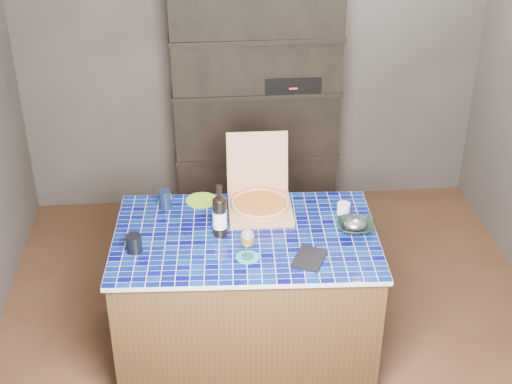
{
  "coord_description": "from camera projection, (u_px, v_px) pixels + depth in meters",
  "views": [
    {
      "loc": [
        -0.44,
        -3.37,
        2.94
      ],
      "look_at": [
        -0.14,
        0.0,
        1.03
      ],
      "focal_mm": 50.0,
      "sensor_mm": 36.0,
      "label": 1
    }
  ],
  "objects": [
    {
      "name": "teal_trivet",
      "position": [
        248.0,
        257.0,
        3.74
      ],
      "size": [
        0.12,
        0.12,
        0.01
      ],
      "primitive_type": "cylinder",
      "color": "teal",
      "rests_on": "kitchen_island"
    },
    {
      "name": "shelving_unit",
      "position": [
        256.0,
        106.0,
        5.29
      ],
      "size": [
        1.2,
        0.41,
        1.8
      ],
      "color": "black",
      "rests_on": "floor"
    },
    {
      "name": "dvd_case",
      "position": [
        310.0,
        258.0,
        3.72
      ],
      "size": [
        0.22,
        0.25,
        0.02
      ],
      "primitive_type": "cube",
      "rotation": [
        0.0,
        0.0,
        -0.42
      ],
      "color": "black",
      "rests_on": "kitchen_island"
    },
    {
      "name": "kitchen_island",
      "position": [
        246.0,
        292.0,
        4.14
      ],
      "size": [
        1.51,
        1.0,
        0.8
      ],
      "rotation": [
        0.0,
        0.0,
        -0.05
      ],
      "color": "#472E1B",
      "rests_on": "floor"
    },
    {
      "name": "wine_glass",
      "position": [
        247.0,
        239.0,
        3.69
      ],
      "size": [
        0.07,
        0.07,
        0.17
      ],
      "color": "white",
      "rests_on": "teal_trivet"
    },
    {
      "name": "room",
      "position": [
        281.0,
        155.0,
        3.79
      ],
      "size": [
        3.5,
        3.5,
        3.5
      ],
      "color": "brown",
      "rests_on": "ground"
    },
    {
      "name": "foil_contents",
      "position": [
        355.0,
        224.0,
        3.96
      ],
      "size": [
        0.13,
        0.11,
        0.06
      ],
      "primitive_type": "ellipsoid",
      "color": "#B0AEBA",
      "rests_on": "bowl"
    },
    {
      "name": "bowl",
      "position": [
        355.0,
        227.0,
        3.97
      ],
      "size": [
        0.22,
        0.22,
        0.05
      ],
      "primitive_type": "imported",
      "rotation": [
        0.0,
        0.0,
        -0.09
      ],
      "color": "black",
      "rests_on": "kitchen_island"
    },
    {
      "name": "tumbler",
      "position": [
        134.0,
        243.0,
        3.78
      ],
      "size": [
        0.09,
        0.09,
        0.1
      ],
      "primitive_type": "cylinder",
      "color": "black",
      "rests_on": "kitchen_island"
    },
    {
      "name": "pizza_box",
      "position": [
        260.0,
        202.0,
        4.14
      ],
      "size": [
        0.37,
        0.45,
        0.4
      ],
      "rotation": [
        0.0,
        0.0,
        -0.02
      ],
      "color": "#AC7B59",
      "rests_on": "kitchen_island"
    },
    {
      "name": "mead_bottle",
      "position": [
        220.0,
        216.0,
        3.88
      ],
      "size": [
        0.08,
        0.08,
        0.31
      ],
      "color": "black",
      "rests_on": "kitchen_island"
    },
    {
      "name": "navy_cup",
      "position": [
        165.0,
        200.0,
        4.16
      ],
      "size": [
        0.07,
        0.07,
        0.11
      ],
      "primitive_type": "cylinder",
      "color": "black",
      "rests_on": "kitchen_island"
    },
    {
      "name": "green_trivet",
      "position": [
        202.0,
        200.0,
        4.26
      ],
      "size": [
        0.19,
        0.19,
        0.01
      ],
      "primitive_type": "cylinder",
      "color": "#7EBF28",
      "rests_on": "kitchen_island"
    },
    {
      "name": "white_jar",
      "position": [
        344.0,
        208.0,
        4.12
      ],
      "size": [
        0.08,
        0.08,
        0.06
      ],
      "primitive_type": "cylinder",
      "color": "silver",
      "rests_on": "kitchen_island"
    }
  ]
}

